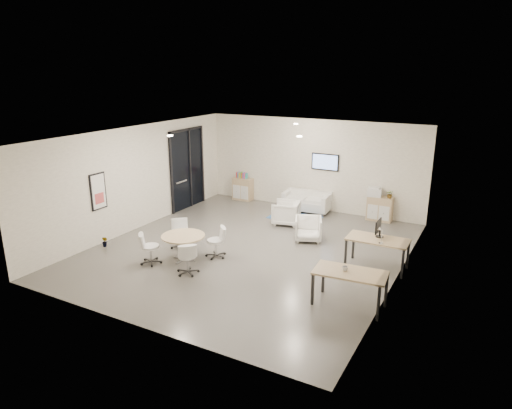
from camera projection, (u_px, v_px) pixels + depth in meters
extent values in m
cube|color=#55524D|center=(250.00, 263.00, 12.86)|extent=(8.00, 9.00, 0.80)
cube|color=white|center=(249.00, 119.00, 11.72)|extent=(8.00, 9.00, 0.80)
cube|color=beige|center=(316.00, 163.00, 16.41)|extent=(8.00, 0.80, 3.20)
cube|color=beige|center=(116.00, 258.00, 8.17)|extent=(8.00, 0.80, 3.20)
cube|color=beige|center=(127.00, 177.00, 14.30)|extent=(0.80, 9.00, 3.20)
cube|color=beige|center=(419.00, 219.00, 10.28)|extent=(0.80, 9.00, 3.20)
cube|color=black|center=(187.00, 169.00, 16.26)|extent=(0.02, 1.90, 2.85)
cube|color=black|center=(186.00, 130.00, 15.85)|extent=(0.06, 1.90, 0.08)
cube|color=black|center=(171.00, 174.00, 15.48)|extent=(0.06, 0.08, 2.85)
cube|color=black|center=(202.00, 164.00, 17.01)|extent=(0.06, 0.08, 2.85)
cube|color=black|center=(190.00, 168.00, 16.37)|extent=(0.06, 0.07, 2.85)
cube|color=#B2B2B7|center=(181.00, 182.00, 15.96)|extent=(0.04, 0.60, 0.05)
cube|color=black|center=(98.00, 191.00, 12.78)|extent=(0.04, 0.54, 1.04)
cube|color=white|center=(99.00, 191.00, 12.77)|extent=(0.01, 0.46, 0.96)
cube|color=#C3484A|center=(99.00, 198.00, 12.82)|extent=(0.01, 0.32, 0.30)
cube|color=black|center=(325.00, 162.00, 15.78)|extent=(0.98, 0.05, 0.58)
cube|color=#93B4FF|center=(325.00, 162.00, 15.75)|extent=(0.90, 0.01, 0.50)
cylinder|color=#FFEAC6|center=(170.00, 136.00, 11.82)|extent=(0.14, 0.14, 0.03)
cylinder|color=#FFEAC6|center=(299.00, 136.00, 11.71)|extent=(0.14, 0.14, 0.03)
cylinder|color=#FFEAC6|center=(296.00, 124.00, 14.36)|extent=(0.14, 0.14, 0.03)
cube|color=tan|center=(243.00, 189.00, 17.47)|extent=(0.76, 0.38, 0.85)
cube|color=silver|center=(236.00, 192.00, 17.40)|extent=(0.32, 0.02, 0.51)
cube|color=silver|center=(244.00, 193.00, 17.25)|extent=(0.32, 0.02, 0.51)
cube|color=tan|center=(380.00, 209.00, 15.07)|extent=(0.81, 0.38, 0.81)
cube|color=silver|center=(372.00, 212.00, 15.02)|extent=(0.34, 0.02, 0.49)
cube|color=silver|center=(384.00, 213.00, 14.85)|extent=(0.34, 0.02, 0.49)
cube|color=red|center=(237.00, 175.00, 17.42)|extent=(0.04, 0.14, 0.22)
cube|color=#337FCC|center=(239.00, 175.00, 17.40)|extent=(0.04, 0.14, 0.22)
cube|color=gold|center=(240.00, 175.00, 17.37)|extent=(0.04, 0.14, 0.22)
cube|color=#4CB24C|center=(241.00, 175.00, 17.34)|extent=(0.04, 0.14, 0.22)
cube|color=#CC6619|center=(243.00, 175.00, 17.32)|extent=(0.04, 0.14, 0.22)
cube|color=purple|center=(244.00, 175.00, 17.29)|extent=(0.04, 0.14, 0.22)
cube|color=#E54C7F|center=(245.00, 176.00, 17.27)|extent=(0.04, 0.14, 0.22)
cube|color=teal|center=(246.00, 176.00, 17.24)|extent=(0.04, 0.14, 0.22)
cube|color=white|center=(375.00, 192.00, 15.02)|extent=(0.50, 0.44, 0.26)
cube|color=white|center=(375.00, 188.00, 14.97)|extent=(0.38, 0.33, 0.06)
cube|color=silver|center=(306.00, 204.00, 16.07)|extent=(1.68, 0.93, 0.31)
cube|color=silver|center=(310.00, 194.00, 16.25)|extent=(1.64, 0.30, 0.31)
cube|color=silver|center=(287.00, 198.00, 16.37)|extent=(0.20, 0.82, 0.61)
cube|color=silver|center=(326.00, 203.00, 15.69)|extent=(0.20, 0.82, 0.61)
cube|color=navy|center=(295.00, 217.00, 15.47)|extent=(1.70, 1.18, 0.01)
imported|color=silver|center=(286.00, 212.00, 14.73)|extent=(0.92, 0.96, 0.83)
imported|color=silver|center=(308.00, 228.00, 13.32)|extent=(0.96, 0.94, 0.77)
cube|color=tan|center=(378.00, 240.00, 11.36)|extent=(1.51, 0.77, 0.04)
cube|color=black|center=(346.00, 253.00, 11.52)|extent=(0.05, 0.05, 0.74)
cube|color=black|center=(403.00, 264.00, 10.88)|extent=(0.05, 0.05, 0.74)
cube|color=black|center=(353.00, 245.00, 12.06)|extent=(0.05, 0.05, 0.74)
cube|color=black|center=(408.00, 255.00, 11.42)|extent=(0.05, 0.05, 0.74)
cube|color=tan|center=(350.00, 273.00, 9.51)|extent=(1.57, 0.88, 0.04)
cube|color=black|center=(313.00, 289.00, 9.67)|extent=(0.05, 0.05, 0.74)
cube|color=black|center=(378.00, 304.00, 9.03)|extent=(0.05, 0.05, 0.74)
cube|color=black|center=(323.00, 277.00, 10.22)|extent=(0.05, 0.05, 0.74)
cube|color=black|center=(386.00, 291.00, 9.58)|extent=(0.05, 0.05, 0.74)
cylinder|color=black|center=(379.00, 237.00, 11.47)|extent=(0.20, 0.20, 0.02)
cube|color=black|center=(380.00, 232.00, 11.44)|extent=(0.04, 0.03, 0.24)
cube|color=black|center=(378.00, 226.00, 11.42)|extent=(0.03, 0.50, 0.32)
cylinder|color=tan|center=(183.00, 236.00, 11.86)|extent=(1.13, 1.13, 0.04)
cylinder|color=#B2B2B7|center=(184.00, 248.00, 11.96)|extent=(0.10, 0.10, 0.65)
cube|color=#B2B2B7|center=(184.00, 259.00, 12.05)|extent=(0.66, 0.06, 0.03)
cube|color=#B2B2B7|center=(184.00, 259.00, 12.05)|extent=(0.06, 0.66, 0.03)
imported|color=#3F7F3F|center=(390.00, 195.00, 14.77)|extent=(0.27, 0.29, 0.22)
imported|color=#3F7F3F|center=(105.00, 244.00, 12.92)|extent=(0.18, 0.31, 0.14)
imported|color=white|center=(345.00, 268.00, 9.55)|extent=(0.13, 0.10, 0.12)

